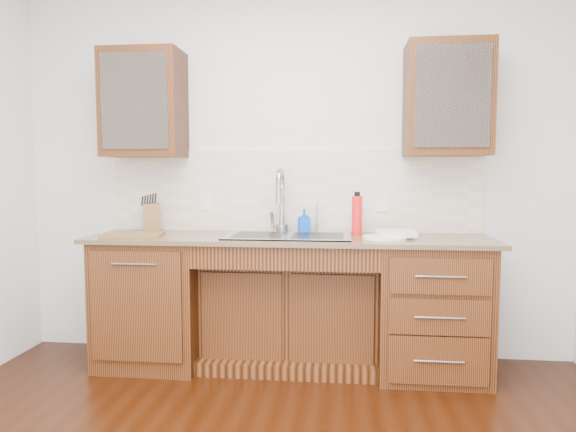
# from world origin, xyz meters

# --- Properties ---
(wall_back) EXTENTS (4.00, 0.10, 2.70)m
(wall_back) POSITION_xyz_m (0.00, 1.80, 1.35)
(wall_back) COLOR silver
(wall_back) RESTS_ON ground
(base_cabinet_left) EXTENTS (0.70, 0.62, 0.88)m
(base_cabinet_left) POSITION_xyz_m (-0.95, 1.44, 0.44)
(base_cabinet_left) COLOR #593014
(base_cabinet_left) RESTS_ON ground
(base_cabinet_center) EXTENTS (1.20, 0.44, 0.70)m
(base_cabinet_center) POSITION_xyz_m (0.00, 1.53, 0.35)
(base_cabinet_center) COLOR #593014
(base_cabinet_center) RESTS_ON ground
(base_cabinet_right) EXTENTS (0.70, 0.62, 0.88)m
(base_cabinet_right) POSITION_xyz_m (0.95, 1.44, 0.44)
(base_cabinet_right) COLOR #593014
(base_cabinet_right) RESTS_ON ground
(countertop) EXTENTS (2.70, 0.65, 0.03)m
(countertop) POSITION_xyz_m (0.00, 1.43, 0.90)
(countertop) COLOR #84705B
(countertop) RESTS_ON base_cabinet_left
(backsplash) EXTENTS (2.70, 0.02, 0.59)m
(backsplash) POSITION_xyz_m (0.00, 1.74, 1.21)
(backsplash) COLOR beige
(backsplash) RESTS_ON wall_back
(sink) EXTENTS (0.84, 0.46, 0.19)m
(sink) POSITION_xyz_m (0.00, 1.41, 0.83)
(sink) COLOR #9E9EA5
(sink) RESTS_ON countertop
(faucet) EXTENTS (0.04, 0.04, 0.40)m
(faucet) POSITION_xyz_m (-0.07, 1.64, 1.11)
(faucet) COLOR #999993
(faucet) RESTS_ON countertop
(filter_tap) EXTENTS (0.02, 0.02, 0.24)m
(filter_tap) POSITION_xyz_m (0.18, 1.65, 1.03)
(filter_tap) COLOR #999993
(filter_tap) RESTS_ON countertop
(upper_cabinet_left) EXTENTS (0.55, 0.34, 0.75)m
(upper_cabinet_left) POSITION_xyz_m (-1.05, 1.58, 1.83)
(upper_cabinet_left) COLOR #593014
(upper_cabinet_left) RESTS_ON wall_back
(upper_cabinet_right) EXTENTS (0.55, 0.34, 0.75)m
(upper_cabinet_right) POSITION_xyz_m (1.05, 1.58, 1.83)
(upper_cabinet_right) COLOR #593014
(upper_cabinet_right) RESTS_ON wall_back
(outlet_left) EXTENTS (0.08, 0.01, 0.12)m
(outlet_left) POSITION_xyz_m (-0.65, 1.73, 1.12)
(outlet_left) COLOR white
(outlet_left) RESTS_ON backsplash
(outlet_right) EXTENTS (0.08, 0.01, 0.12)m
(outlet_right) POSITION_xyz_m (0.65, 1.73, 1.12)
(outlet_right) COLOR white
(outlet_right) RESTS_ON backsplash
(soap_bottle) EXTENTS (0.10, 0.10, 0.17)m
(soap_bottle) POSITION_xyz_m (0.09, 1.62, 1.00)
(soap_bottle) COLOR blue
(soap_bottle) RESTS_ON countertop
(water_bottle) EXTENTS (0.09, 0.09, 0.27)m
(water_bottle) POSITION_xyz_m (0.46, 1.59, 1.04)
(water_bottle) COLOR red
(water_bottle) RESTS_ON countertop
(plate) EXTENTS (0.33, 0.33, 0.02)m
(plate) POSITION_xyz_m (0.64, 1.37, 0.92)
(plate) COLOR white
(plate) RESTS_ON countertop
(dish_towel) EXTENTS (0.26, 0.20, 0.04)m
(dish_towel) POSITION_xyz_m (0.71, 1.39, 0.94)
(dish_towel) COLOR white
(dish_towel) RESTS_ON plate
(knife_block) EXTENTS (0.17, 0.21, 0.21)m
(knife_block) POSITION_xyz_m (-1.03, 1.63, 1.01)
(knife_block) COLOR #A87A31
(knife_block) RESTS_ON countertop
(cutting_board) EXTENTS (0.42, 0.32, 0.02)m
(cutting_board) POSITION_xyz_m (-1.05, 1.33, 0.92)
(cutting_board) COLOR #A55932
(cutting_board) RESTS_ON countertop
(cup_left_a) EXTENTS (0.14, 0.14, 0.10)m
(cup_left_a) POSITION_xyz_m (-1.13, 1.58, 1.78)
(cup_left_a) COLOR white
(cup_left_a) RESTS_ON upper_cabinet_left
(cup_left_b) EXTENTS (0.11, 0.11, 0.10)m
(cup_left_b) POSITION_xyz_m (-0.92, 1.58, 1.77)
(cup_left_b) COLOR white
(cup_left_b) RESTS_ON upper_cabinet_left
(cup_right_a) EXTENTS (0.13, 0.13, 0.10)m
(cup_right_a) POSITION_xyz_m (0.93, 1.58, 1.77)
(cup_right_a) COLOR white
(cup_right_a) RESTS_ON upper_cabinet_right
(cup_right_b) EXTENTS (0.11, 0.11, 0.10)m
(cup_right_b) POSITION_xyz_m (1.20, 1.58, 1.77)
(cup_right_b) COLOR white
(cup_right_b) RESTS_ON upper_cabinet_right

